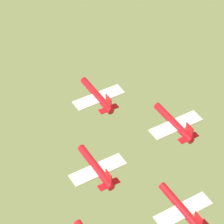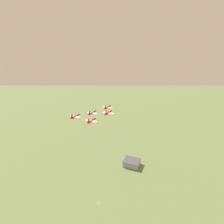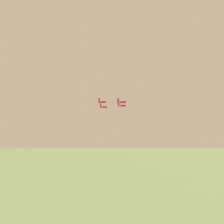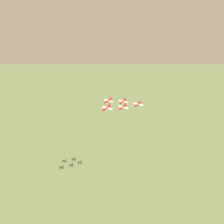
% 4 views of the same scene
% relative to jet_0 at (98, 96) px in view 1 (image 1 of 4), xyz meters
% --- Properties ---
extents(jet_0, '(8.97, 9.49, 3.17)m').
position_rel_jet_0_xyz_m(jet_0, '(0.00, 0.00, 0.00)').
color(jet_0, red).
extents(jet_1, '(8.97, 9.49, 3.17)m').
position_rel_jet_0_xyz_m(jet_1, '(-8.05, -11.48, -2.13)').
color(jet_1, red).
extents(jet_2, '(8.97, 9.49, 3.17)m').
position_rel_jet_0_xyz_m(jet_2, '(6.13, -12.62, 0.15)').
color(jet_2, red).
extents(jet_4, '(8.97, 9.49, 3.17)m').
position_rel_jet_0_xyz_m(jet_4, '(-1.92, -24.10, -3.14)').
color(jet_4, red).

